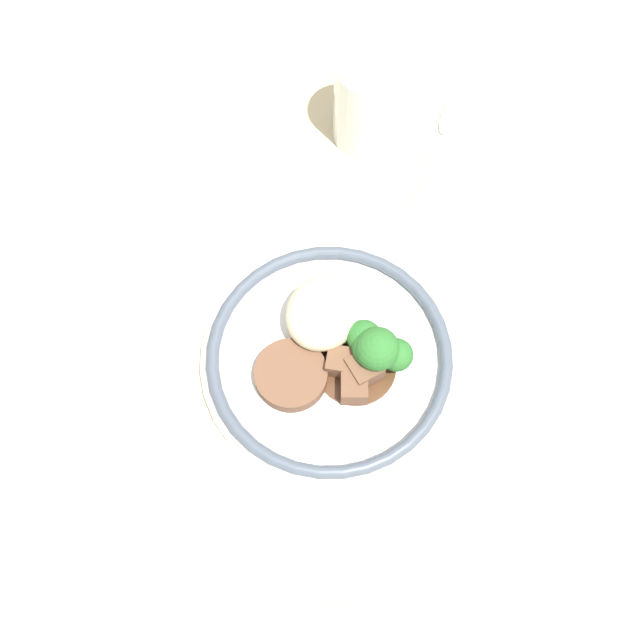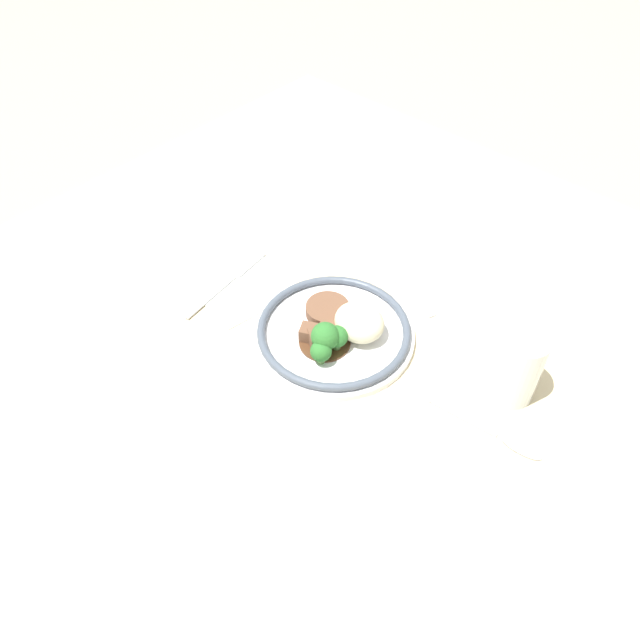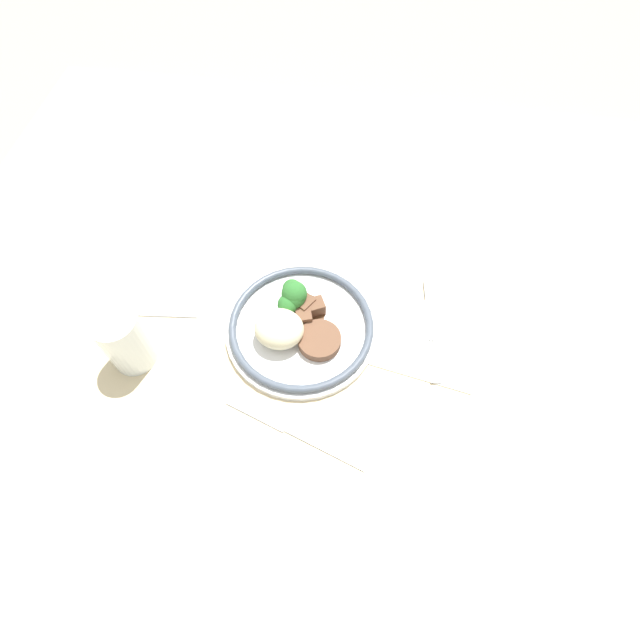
% 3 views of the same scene
% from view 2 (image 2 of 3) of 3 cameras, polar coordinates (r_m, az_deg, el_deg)
% --- Properties ---
extents(ground_plane, '(8.00, 8.00, 0.00)m').
position_cam_2_polar(ground_plane, '(0.95, 1.98, -3.82)').
color(ground_plane, tan).
extents(dining_table, '(1.27, 1.21, 0.04)m').
position_cam_2_polar(dining_table, '(0.93, 2.01, -2.96)').
color(dining_table, beige).
rests_on(dining_table, ground).
extents(napkin, '(0.18, 0.16, 0.00)m').
position_cam_2_polar(napkin, '(1.02, -7.56, 3.55)').
color(napkin, silver).
rests_on(napkin, dining_table).
extents(plate, '(0.24, 0.24, 0.07)m').
position_cam_2_polar(plate, '(0.91, 1.37, -1.06)').
color(plate, white).
rests_on(plate, dining_table).
extents(juice_glass, '(0.07, 0.07, 0.11)m').
position_cam_2_polar(juice_glass, '(0.86, 17.39, -4.31)').
color(juice_glass, orange).
rests_on(juice_glass, dining_table).
extents(fork, '(0.04, 0.18, 0.00)m').
position_cam_2_polar(fork, '(1.02, -7.90, 3.87)').
color(fork, '#ADADB2').
rests_on(fork, napkin).
extents(knife, '(0.21, 0.08, 0.00)m').
position_cam_2_polar(knife, '(1.02, 6.90, 3.87)').
color(knife, '#ADADB2').
rests_on(knife, dining_table).
extents(spoon, '(0.16, 0.03, 0.01)m').
position_cam_2_polar(spoon, '(0.85, 16.66, -10.50)').
color(spoon, '#ADADB2').
rests_on(spoon, dining_table).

